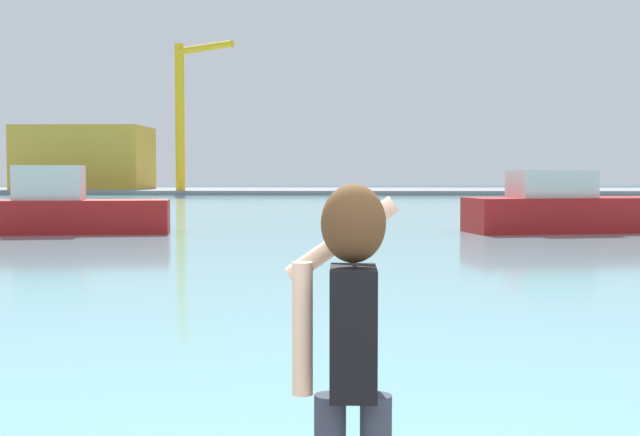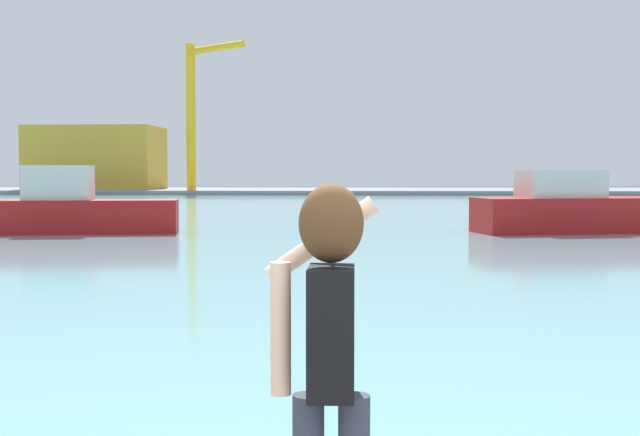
% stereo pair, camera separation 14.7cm
% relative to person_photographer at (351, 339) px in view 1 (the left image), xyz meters
% --- Properties ---
extents(ground_plane, '(220.00, 220.00, 0.00)m').
position_rel_person_photographer_xyz_m(ground_plane, '(0.32, 49.05, -1.52)').
color(ground_plane, '#334751').
extents(harbor_water, '(140.00, 100.00, 0.02)m').
position_rel_person_photographer_xyz_m(harbor_water, '(0.32, 51.05, -1.51)').
color(harbor_water, '#6BA8B2').
rests_on(harbor_water, ground_plane).
extents(far_shore_dock, '(140.00, 20.00, 0.48)m').
position_rel_person_photographer_xyz_m(far_shore_dock, '(0.32, 91.05, -1.28)').
color(far_shore_dock, gray).
rests_on(far_shore_dock, ground_plane).
extents(person_photographer, '(0.52, 0.55, 1.74)m').
position_rel_person_photographer_xyz_m(person_photographer, '(0.00, 0.00, 0.00)').
color(person_photographer, '#2D3342').
rests_on(person_photographer, quay_promenade).
extents(boat_moored, '(7.14, 2.89, 2.53)m').
position_rel_person_photographer_xyz_m(boat_moored, '(-10.36, 26.59, -0.61)').
color(boat_moored, '#B21919').
rests_on(boat_moored, harbor_water).
extents(boat_moored_2, '(8.74, 4.22, 2.34)m').
position_rel_person_photographer_xyz_m(boat_moored_2, '(8.51, 28.16, -0.64)').
color(boat_moored_2, '#B21919').
rests_on(boat_moored_2, harbor_water).
extents(warehouse_left, '(14.44, 9.53, 7.21)m').
position_rel_person_photographer_xyz_m(warehouse_left, '(-30.61, 91.40, 2.57)').
color(warehouse_left, gold).
rests_on(warehouse_left, far_shore_dock).
extents(port_crane, '(7.06, 5.84, 15.54)m').
position_rel_person_photographer_xyz_m(port_crane, '(-17.36, 83.80, 8.15)').
color(port_crane, yellow).
rests_on(port_crane, far_shore_dock).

